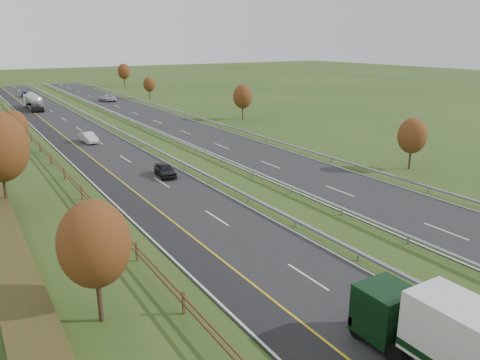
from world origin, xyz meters
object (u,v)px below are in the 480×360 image
Objects in this scene: car_silver_mid at (88,138)px; car_oncoming at (107,98)px; car_small_far at (26,94)px; car_dark_near at (165,170)px; road_tanker at (33,101)px.

car_oncoming reaches higher than car_silver_mid.
car_oncoming reaches higher than car_small_far.
car_silver_mid is at bearing 103.45° from car_dark_near.
car_oncoming is (16.26, 46.13, 0.05)m from car_silver_mid.
road_tanker is 2.32× the size of car_small_far.
car_oncoming is (13.59, 68.33, 0.07)m from car_dark_near.
car_silver_mid is (1.26, -40.22, -1.08)m from road_tanker.
road_tanker is 2.50× the size of car_silver_mid.
road_tanker is 25.03m from car_small_far.
car_small_far is 24.58m from car_oncoming.
car_dark_near is at bearing -89.34° from car_silver_mid.
car_dark_near reaches higher than car_small_far.
car_dark_near is 22.36m from car_silver_mid.
car_dark_near is 0.75× the size of car_oncoming.
road_tanker reaches higher than car_silver_mid.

